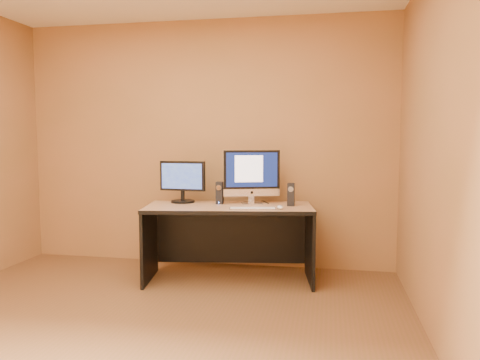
{
  "coord_description": "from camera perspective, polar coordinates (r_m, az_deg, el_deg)",
  "views": [
    {
      "loc": [
        1.31,
        -2.86,
        1.37
      ],
      "look_at": [
        0.51,
        1.32,
        0.98
      ],
      "focal_mm": 35.0,
      "sensor_mm": 36.0,
      "label": 1
    }
  ],
  "objects": [
    {
      "name": "walls",
      "position": [
        3.15,
        -13.81,
        3.78
      ],
      "size": [
        4.0,
        4.0,
        2.6
      ],
      "primitive_type": null,
      "color": "#A06940",
      "rests_on": "ground"
    },
    {
      "name": "imac",
      "position": [
        4.53,
        1.47,
        0.45
      ],
      "size": [
        0.59,
        0.36,
        0.54
      ],
      "primitive_type": null,
      "rotation": [
        0.0,
        0.0,
        0.3
      ],
      "color": "#B7B7BC",
      "rests_on": "desk"
    },
    {
      "name": "floor",
      "position": [
        3.43,
        -13.31,
        -18.44
      ],
      "size": [
        4.0,
        4.0,
        0.0
      ],
      "primitive_type": "plane",
      "color": "brown",
      "rests_on": "ground"
    },
    {
      "name": "second_monitor",
      "position": [
        4.66,
        -7.01,
        -0.23
      ],
      "size": [
        0.48,
        0.26,
        0.41
      ],
      "primitive_type": null,
      "rotation": [
        0.0,
        0.0,
        -0.05
      ],
      "color": "black",
      "rests_on": "desk"
    },
    {
      "name": "keyboard",
      "position": [
        4.2,
        1.55,
        -3.5
      ],
      "size": [
        0.43,
        0.19,
        0.02
      ],
      "primitive_type": "cube",
      "rotation": [
        0.0,
        0.0,
        0.19
      ],
      "color": "#BBBCC0",
      "rests_on": "desk"
    },
    {
      "name": "cable_a",
      "position": [
        4.67,
        3.09,
        -2.68
      ],
      "size": [
        0.1,
        0.2,
        0.01
      ],
      "primitive_type": "cylinder",
      "rotation": [
        1.57,
        0.0,
        0.45
      ],
      "color": "black",
      "rests_on": "desk"
    },
    {
      "name": "cable_b",
      "position": [
        4.65,
        1.23,
        -2.7
      ],
      "size": [
        0.05,
        0.17,
        0.01
      ],
      "primitive_type": "cylinder",
      "rotation": [
        1.57,
        0.0,
        -0.26
      ],
      "color": "black",
      "rests_on": "desk"
    },
    {
      "name": "mouse",
      "position": [
        4.23,
        4.92,
        -3.33
      ],
      "size": [
        0.09,
        0.11,
        0.04
      ],
      "primitive_type": "ellipsoid",
      "rotation": [
        0.0,
        0.0,
        0.32
      ],
      "color": "white",
      "rests_on": "desk"
    },
    {
      "name": "speaker_left",
      "position": [
        4.55,
        -2.49,
        -1.57
      ],
      "size": [
        0.07,
        0.07,
        0.22
      ],
      "primitive_type": null,
      "rotation": [
        0.0,
        0.0,
        -0.03
      ],
      "color": "black",
      "rests_on": "desk"
    },
    {
      "name": "desk",
      "position": [
        4.49,
        -1.34,
        -7.74
      ],
      "size": [
        1.65,
        0.91,
        0.72
      ],
      "primitive_type": null,
      "rotation": [
        0.0,
        0.0,
        0.15
      ],
      "color": "tan",
      "rests_on": "ground"
    },
    {
      "name": "speaker_right",
      "position": [
        4.44,
        6.23,
        -1.76
      ],
      "size": [
        0.07,
        0.07,
        0.22
      ],
      "primitive_type": null,
      "rotation": [
        0.0,
        0.0,
        0.01
      ],
      "color": "black",
      "rests_on": "desk"
    }
  ]
}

